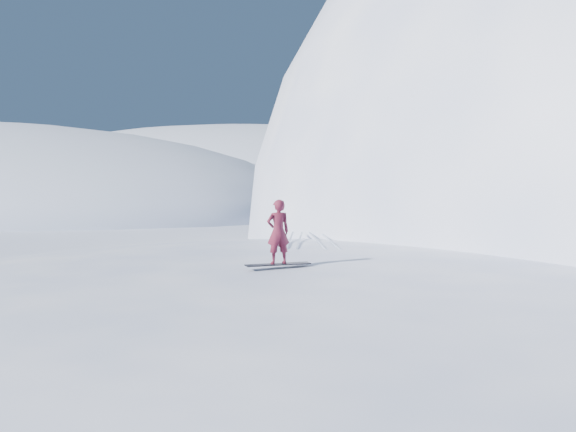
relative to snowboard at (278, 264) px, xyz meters
name	(u,v)px	position (x,y,z in m)	size (l,w,h in m)	color
ground	(284,360)	(0.05, 0.40, -2.41)	(400.00, 400.00, 0.00)	white
near_ridge	(342,332)	(1.05, 3.40, -2.41)	(36.00, 28.00, 4.80)	white
peak_shoulder	(548,264)	(10.05, 20.40, -2.41)	(28.00, 24.00, 18.00)	white
far_ridge_c	(230,205)	(-39.95, 110.40, -2.41)	(140.00, 90.00, 36.00)	white
wind_bumps	(283,336)	(-0.50, 2.52, -2.41)	(16.00, 14.40, 1.00)	white
snowboard	(278,264)	(0.00, 0.00, 0.00)	(1.57, 0.29, 0.03)	black
snowboarder	(278,232)	(0.00, 0.00, 0.77)	(0.55, 0.36, 1.51)	maroon
board_tracks	(309,239)	(-0.54, 6.38, 0.01)	(2.82, 5.91, 0.04)	silver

